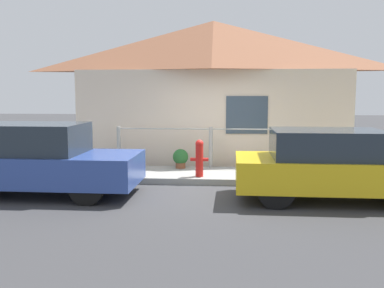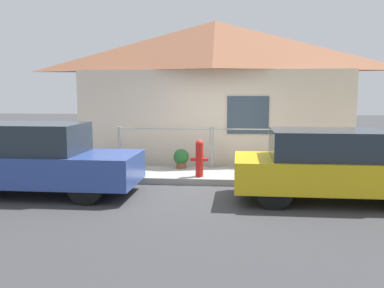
% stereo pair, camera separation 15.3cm
% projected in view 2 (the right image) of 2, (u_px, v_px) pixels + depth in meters
% --- Properties ---
extents(ground_plane, '(60.00, 60.00, 0.00)m').
position_uv_depth(ground_plane, '(208.00, 186.00, 9.54)').
color(ground_plane, '#38383A').
extents(sidewalk, '(24.00, 1.65, 0.15)m').
position_uv_depth(sidewalk, '(210.00, 175.00, 10.35)').
color(sidewalk, gray).
rests_on(sidewalk, ground_plane).
extents(house, '(7.87, 2.23, 4.10)m').
position_uv_depth(house, '(215.00, 52.00, 12.21)').
color(house, beige).
rests_on(house, ground_plane).
extents(fence, '(4.90, 0.10, 1.05)m').
position_uv_depth(fence, '(212.00, 145.00, 10.94)').
color(fence, '#999993').
rests_on(fence, sidewalk).
extents(car_left, '(4.27, 1.65, 1.45)m').
position_uv_depth(car_left, '(32.00, 159.00, 8.70)').
color(car_left, '#2D4793').
rests_on(car_left, ground_plane).
extents(car_right, '(3.77, 1.67, 1.37)m').
position_uv_depth(car_right, '(331.00, 166.00, 8.14)').
color(car_right, gold).
rests_on(car_right, ground_plane).
extents(fire_hydrant, '(0.42, 0.19, 0.85)m').
position_uv_depth(fire_hydrant, '(199.00, 157.00, 9.80)').
color(fire_hydrant, red).
rests_on(fire_hydrant, sidewalk).
extents(potted_plant_near_hydrant, '(0.40, 0.40, 0.49)m').
position_uv_depth(potted_plant_near_hydrant, '(181.00, 158.00, 10.89)').
color(potted_plant_near_hydrant, brown).
rests_on(potted_plant_near_hydrant, sidewalk).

